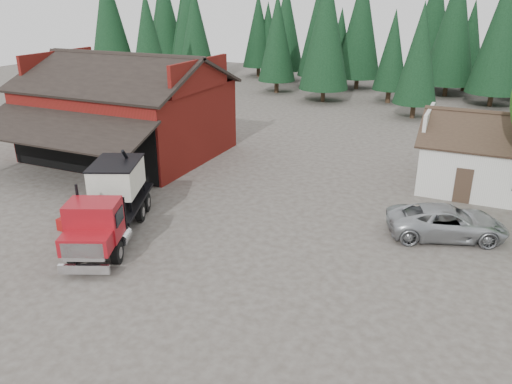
% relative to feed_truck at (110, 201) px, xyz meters
% --- Properties ---
extents(ground, '(120.00, 120.00, 0.00)m').
position_rel_feed_truck_xyz_m(ground, '(3.50, 1.20, -1.74)').
color(ground, '#474138').
rests_on(ground, ground).
extents(red_barn, '(12.80, 13.63, 7.18)m').
position_rel_feed_truck_xyz_m(red_barn, '(-7.50, 11.10, 0.95)').
color(red_barn, maroon).
rests_on(red_barn, ground).
extents(farmhouse, '(8.60, 6.42, 4.65)m').
position_rel_feed_truck_xyz_m(farmhouse, '(16.50, 14.20, -0.08)').
color(farmhouse, silver).
rests_on(farmhouse, ground).
extents(conifer_backdrop, '(76.00, 16.00, 16.00)m').
position_rel_feed_truck_xyz_m(conifer_backdrop, '(3.50, 43.20, -1.74)').
color(conifer_backdrop, black).
rests_on(conifer_backdrop, ground).
extents(near_pine_a, '(4.40, 4.40, 11.40)m').
position_rel_feed_truck_xyz_m(near_pine_a, '(-18.50, 29.20, 4.65)').
color(near_pine_a, '#382619').
rests_on(near_pine_a, ground).
extents(near_pine_b, '(3.96, 3.96, 10.40)m').
position_rel_feed_truck_xyz_m(near_pine_b, '(9.50, 31.20, 4.15)').
color(near_pine_b, '#382619').
rests_on(near_pine_b, ground).
extents(near_pine_d, '(5.28, 5.28, 13.40)m').
position_rel_feed_truck_xyz_m(near_pine_d, '(-0.50, 35.20, 5.65)').
color(near_pine_d, '#382619').
rests_on(near_pine_d, ground).
extents(feed_truck, '(5.31, 8.45, 3.73)m').
position_rel_feed_truck_xyz_m(feed_truck, '(0.00, 0.00, 0.00)').
color(feed_truck, black).
rests_on(feed_truck, ground).
extents(silver_car, '(6.05, 4.24, 1.53)m').
position_rel_feed_truck_xyz_m(silver_car, '(14.59, 6.39, -0.98)').
color(silver_car, '#A9ADB1').
rests_on(silver_car, ground).
extents(equip_box, '(0.71, 1.10, 0.60)m').
position_rel_feed_truck_xyz_m(equip_box, '(-2.50, -0.27, -1.44)').
color(equip_box, maroon).
rests_on(equip_box, ground).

